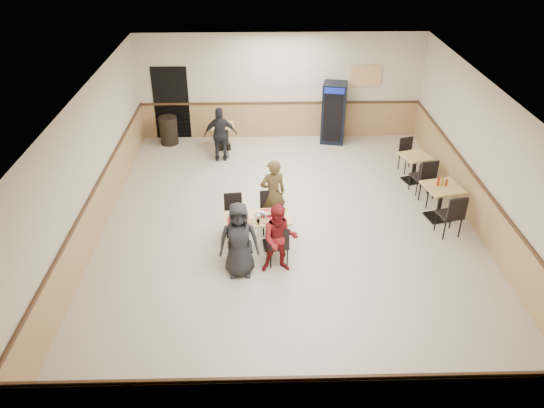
{
  "coord_description": "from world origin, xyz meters",
  "views": [
    {
      "loc": [
        -0.61,
        -9.51,
        6.24
      ],
      "look_at": [
        -0.38,
        -0.5,
        0.91
      ],
      "focal_mm": 35.0,
      "sensor_mm": 36.0,
      "label": 1
    }
  ],
  "objects_px": {
    "main_table": "(257,227)",
    "diner_woman_left": "(239,240)",
    "side_table_near": "(441,197)",
    "side_table_far": "(414,164)",
    "diner_woman_right": "(280,239)",
    "pepsi_cooler": "(334,113)",
    "diner_man_opposite": "(273,193)",
    "lone_diner": "(221,134)",
    "trash_bin": "(169,130)",
    "back_table": "(223,133)"
  },
  "relations": [
    {
      "from": "trash_bin",
      "to": "lone_diner",
      "type": "bearing_deg",
      "value": -35.93
    },
    {
      "from": "side_table_near",
      "to": "diner_woman_right",
      "type": "bearing_deg",
      "value": -153.58
    },
    {
      "from": "lone_diner",
      "to": "pepsi_cooler",
      "type": "height_order",
      "value": "pepsi_cooler"
    },
    {
      "from": "diner_man_opposite",
      "to": "trash_bin",
      "type": "height_order",
      "value": "diner_man_opposite"
    },
    {
      "from": "side_table_near",
      "to": "pepsi_cooler",
      "type": "distance_m",
      "value": 4.63
    },
    {
      "from": "pepsi_cooler",
      "to": "trash_bin",
      "type": "distance_m",
      "value": 4.7
    },
    {
      "from": "main_table",
      "to": "side_table_far",
      "type": "distance_m",
      "value": 4.75
    },
    {
      "from": "side_table_near",
      "to": "back_table",
      "type": "relative_size",
      "value": 1.28
    },
    {
      "from": "diner_woman_left",
      "to": "trash_bin",
      "type": "bearing_deg",
      "value": 107.12
    },
    {
      "from": "diner_woman_right",
      "to": "pepsi_cooler",
      "type": "distance_m",
      "value": 6.27
    },
    {
      "from": "side_table_near",
      "to": "trash_bin",
      "type": "distance_m",
      "value": 7.73
    },
    {
      "from": "diner_man_opposite",
      "to": "lone_diner",
      "type": "xyz_separation_m",
      "value": [
        -1.29,
        3.25,
        -0.03
      ]
    },
    {
      "from": "diner_man_opposite",
      "to": "trash_bin",
      "type": "relative_size",
      "value": 1.94
    },
    {
      "from": "main_table",
      "to": "lone_diner",
      "type": "relative_size",
      "value": 0.94
    },
    {
      "from": "main_table",
      "to": "diner_woman_left",
      "type": "relative_size",
      "value": 0.92
    },
    {
      "from": "lone_diner",
      "to": "side_table_near",
      "type": "xyz_separation_m",
      "value": [
        4.94,
        -3.08,
        -0.21
      ]
    },
    {
      "from": "diner_woman_left",
      "to": "side_table_far",
      "type": "relative_size",
      "value": 1.86
    },
    {
      "from": "side_table_far",
      "to": "back_table",
      "type": "distance_m",
      "value": 5.26
    },
    {
      "from": "diner_woman_left",
      "to": "diner_man_opposite",
      "type": "height_order",
      "value": "diner_man_opposite"
    },
    {
      "from": "side_table_near",
      "to": "pepsi_cooler",
      "type": "bearing_deg",
      "value": 113.16
    },
    {
      "from": "diner_woman_right",
      "to": "diner_man_opposite",
      "type": "relative_size",
      "value": 0.92
    },
    {
      "from": "diner_man_opposite",
      "to": "trash_bin",
      "type": "bearing_deg",
      "value": -73.0
    },
    {
      "from": "diner_woman_right",
      "to": "pepsi_cooler",
      "type": "xyz_separation_m",
      "value": [
        1.75,
        6.02,
        0.15
      ]
    },
    {
      "from": "diner_woman_right",
      "to": "trash_bin",
      "type": "xyz_separation_m",
      "value": [
        -2.92,
        5.98,
        -0.31
      ]
    },
    {
      "from": "main_table",
      "to": "trash_bin",
      "type": "bearing_deg",
      "value": 109.36
    },
    {
      "from": "main_table",
      "to": "diner_man_opposite",
      "type": "relative_size",
      "value": 0.9
    },
    {
      "from": "diner_woman_right",
      "to": "lone_diner",
      "type": "bearing_deg",
      "value": 103.72
    },
    {
      "from": "diner_woman_left",
      "to": "pepsi_cooler",
      "type": "relative_size",
      "value": 0.88
    },
    {
      "from": "back_table",
      "to": "pepsi_cooler",
      "type": "bearing_deg",
      "value": 7.17
    },
    {
      "from": "main_table",
      "to": "diner_woman_right",
      "type": "relative_size",
      "value": 0.98
    },
    {
      "from": "lone_diner",
      "to": "pepsi_cooler",
      "type": "xyz_separation_m",
      "value": [
        3.12,
        1.17,
        0.12
      ]
    },
    {
      "from": "diner_man_opposite",
      "to": "side_table_near",
      "type": "height_order",
      "value": "diner_man_opposite"
    },
    {
      "from": "main_table",
      "to": "lone_diner",
      "type": "distance_m",
      "value": 4.21
    },
    {
      "from": "side_table_near",
      "to": "side_table_far",
      "type": "xyz_separation_m",
      "value": [
        -0.12,
        1.75,
        -0.06
      ]
    },
    {
      "from": "pepsi_cooler",
      "to": "trash_bin",
      "type": "bearing_deg",
      "value": -167.99
    },
    {
      "from": "main_table",
      "to": "side_table_far",
      "type": "height_order",
      "value": "main_table"
    },
    {
      "from": "lone_diner",
      "to": "diner_woman_left",
      "type": "bearing_deg",
      "value": 94.66
    },
    {
      "from": "main_table",
      "to": "back_table",
      "type": "distance_m",
      "value": 4.96
    },
    {
      "from": "diner_woman_right",
      "to": "back_table",
      "type": "bearing_deg",
      "value": 101.64
    },
    {
      "from": "side_table_near",
      "to": "side_table_far",
      "type": "bearing_deg",
      "value": 93.86
    },
    {
      "from": "side_table_near",
      "to": "trash_bin",
      "type": "bearing_deg",
      "value": 147.09
    },
    {
      "from": "side_table_far",
      "to": "pepsi_cooler",
      "type": "relative_size",
      "value": 0.47
    },
    {
      "from": "main_table",
      "to": "diner_woman_left",
      "type": "distance_m",
      "value": 0.95
    },
    {
      "from": "main_table",
      "to": "diner_woman_left",
      "type": "height_order",
      "value": "diner_woman_left"
    },
    {
      "from": "diner_woman_left",
      "to": "diner_woman_right",
      "type": "xyz_separation_m",
      "value": [
        0.75,
        0.08,
        -0.05
      ]
    },
    {
      "from": "trash_bin",
      "to": "side_table_near",
      "type": "bearing_deg",
      "value": -32.91
    },
    {
      "from": "diner_woman_right",
      "to": "lone_diner",
      "type": "distance_m",
      "value": 5.04
    },
    {
      "from": "lone_diner",
      "to": "back_table",
      "type": "height_order",
      "value": "lone_diner"
    },
    {
      "from": "pepsi_cooler",
      "to": "trash_bin",
      "type": "relative_size",
      "value": 2.16
    },
    {
      "from": "trash_bin",
      "to": "diner_woman_right",
      "type": "bearing_deg",
      "value": -63.95
    }
  ]
}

